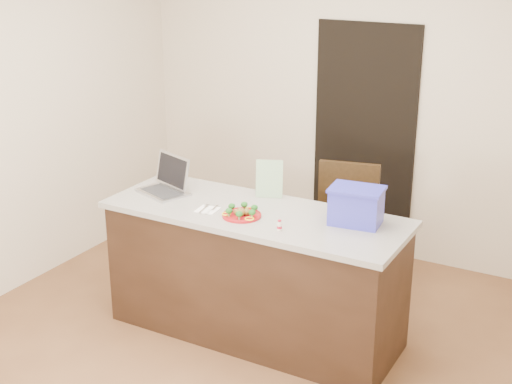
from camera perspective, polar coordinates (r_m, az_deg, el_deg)
The scene contains 16 objects.
ground at distance 4.97m, azimuth -1.53°, elevation -12.40°, with size 4.00×4.00×0.00m, color brown.
room_shell at distance 4.33m, azimuth -1.72°, elevation 6.07°, with size 4.00×4.00×4.00m.
doorway at distance 6.18m, azimuth 8.61°, elevation 4.07°, with size 0.90×0.02×2.00m, color black.
island at distance 4.93m, azimuth -0.09°, elevation -6.50°, with size 2.06×0.76×0.92m.
plate at distance 4.66m, azimuth -1.14°, elevation -1.85°, with size 0.26×0.26×0.02m.
meatballs at distance 4.65m, azimuth -1.17°, elevation -1.59°, with size 0.10×0.09×0.04m.
broccoli at distance 4.64m, azimuth -1.15°, elevation -1.39°, with size 0.22×0.21×0.04m.
pepper_rings at distance 4.66m, azimuth -1.14°, elevation -1.75°, with size 0.24×0.21×0.01m.
napkin at distance 4.78m, azimuth -3.89°, elevation -1.42°, with size 0.14×0.14×0.01m, color white.
fork at distance 4.80m, azimuth -4.02°, elevation -1.27°, with size 0.04×0.17×0.00m.
knife at distance 4.75m, azimuth -3.69°, elevation -1.47°, with size 0.03×0.17×0.01m.
yogurt_bottle at distance 4.44m, azimuth 1.89°, elevation -2.74°, with size 0.03×0.03×0.07m.
laptop at distance 5.15m, azimuth -7.11°, elevation 0.82°, with size 0.42×0.39×0.25m.
leaflet at distance 4.97m, azimuth 1.07°, elevation 1.06°, with size 0.19×0.00×0.27m, color silver.
blue_box at distance 4.55m, azimuth 8.02°, elevation -1.08°, with size 0.36×0.28×0.24m.
chair at distance 5.46m, azimuth 6.86°, elevation -2.49°, with size 0.55×0.56×1.04m.
Camera 1 is at (2.17, -3.61, 2.64)m, focal length 50.00 mm.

